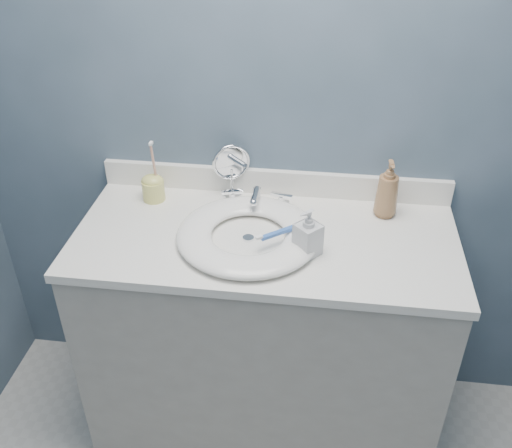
% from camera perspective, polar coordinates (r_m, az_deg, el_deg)
% --- Properties ---
extents(back_wall, '(2.20, 0.02, 2.40)m').
position_cam_1_polar(back_wall, '(1.90, 2.00, 11.62)').
color(back_wall, '#405261').
rests_on(back_wall, ground).
extents(vanity_cabinet, '(1.20, 0.55, 0.85)m').
position_cam_1_polar(vanity_cabinet, '(2.10, 0.81, -11.32)').
color(vanity_cabinet, '#AEA99F').
rests_on(vanity_cabinet, ground).
extents(countertop, '(1.22, 0.57, 0.03)m').
position_cam_1_polar(countertop, '(1.82, 0.92, -1.50)').
color(countertop, white).
rests_on(countertop, vanity_cabinet).
extents(backsplash, '(1.22, 0.02, 0.09)m').
position_cam_1_polar(backsplash, '(2.01, 1.81, 4.21)').
color(backsplash, white).
rests_on(backsplash, countertop).
extents(basin, '(0.45, 0.45, 0.04)m').
position_cam_1_polar(basin, '(1.78, -0.78, -1.04)').
color(basin, white).
rests_on(basin, countertop).
extents(drain, '(0.04, 0.04, 0.01)m').
position_cam_1_polar(drain, '(1.79, -0.78, -1.43)').
color(drain, silver).
rests_on(drain, countertop).
extents(faucet, '(0.25, 0.13, 0.07)m').
position_cam_1_polar(faucet, '(1.94, 0.04, 2.47)').
color(faucet, silver).
rests_on(faucet, countertop).
extents(makeup_mirror, '(0.13, 0.07, 0.19)m').
position_cam_1_polar(makeup_mirror, '(1.97, -2.47, 5.63)').
color(makeup_mirror, silver).
rests_on(makeup_mirror, countertop).
extents(soap_bottle_amber, '(0.08, 0.08, 0.20)m').
position_cam_1_polar(soap_bottle_amber, '(1.91, 13.03, 3.44)').
color(soap_bottle_amber, olive).
rests_on(soap_bottle_amber, countertop).
extents(soap_bottle_clear, '(0.10, 0.10, 0.15)m').
position_cam_1_polar(soap_bottle_clear, '(1.70, 5.24, -0.83)').
color(soap_bottle_clear, silver).
rests_on(soap_bottle_clear, countertop).
extents(toothbrush_holder, '(0.08, 0.08, 0.22)m').
position_cam_1_polar(toothbrush_holder, '(2.00, -10.25, 3.71)').
color(toothbrush_holder, '#D8D56C').
rests_on(toothbrush_holder, countertop).
extents(toothbrush_lying, '(0.14, 0.12, 0.02)m').
position_cam_1_polar(toothbrush_lying, '(1.75, 2.49, -0.79)').
color(toothbrush_lying, '#315EB1').
rests_on(toothbrush_lying, basin).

